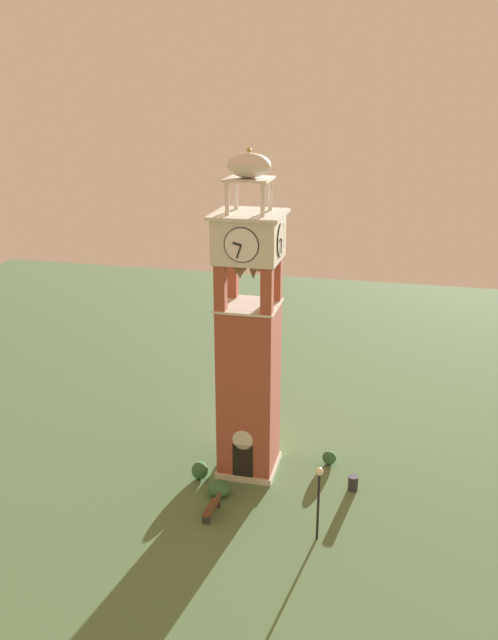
{
  "coord_description": "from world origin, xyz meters",
  "views": [
    {
      "loc": [
        7.25,
        -30.88,
        19.85
      ],
      "look_at": [
        0.0,
        0.0,
        8.75
      ],
      "focal_mm": 36.66,
      "sensor_mm": 36.0,
      "label": 1
    }
  ],
  "objects_px": {
    "clock_tower": "(249,348)",
    "trash_bin": "(353,483)",
    "park_bench": "(212,507)",
    "lamp_post": "(319,490)"
  },
  "relations": [
    {
      "from": "clock_tower",
      "to": "lamp_post",
      "type": "distance_m",
      "value": 8.28
    },
    {
      "from": "clock_tower",
      "to": "lamp_post",
      "type": "relative_size",
      "value": 4.56
    },
    {
      "from": "park_bench",
      "to": "lamp_post",
      "type": "height_order",
      "value": "lamp_post"
    },
    {
      "from": "clock_tower",
      "to": "trash_bin",
      "type": "relative_size",
      "value": 21.71
    },
    {
      "from": "lamp_post",
      "to": "trash_bin",
      "type": "relative_size",
      "value": 4.76
    },
    {
      "from": "park_bench",
      "to": "trash_bin",
      "type": "bearing_deg",
      "value": 30.21
    },
    {
      "from": "park_bench",
      "to": "clock_tower",
      "type": "bearing_deg",
      "value": 80.81
    },
    {
      "from": "lamp_post",
      "to": "park_bench",
      "type": "bearing_deg",
      "value": 173.75
    },
    {
      "from": "park_bench",
      "to": "trash_bin",
      "type": "relative_size",
      "value": 2.03
    },
    {
      "from": "park_bench",
      "to": "lamp_post",
      "type": "bearing_deg",
      "value": -6.25
    }
  ]
}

